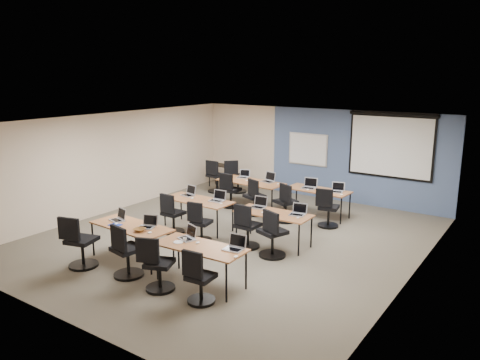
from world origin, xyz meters
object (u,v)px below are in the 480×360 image
Objects in this scene: training_table_front_right at (200,249)px; laptop_4 at (189,193)px; laptop_11 at (337,190)px; utility_table at (221,168)px; task_chair_10 at (286,206)px; task_chair_11 at (327,211)px; training_table_mid_right at (273,215)px; task_chair_0 at (79,246)px; laptop_9 at (269,179)px; whiteboard at (308,149)px; spare_chair_a at (236,179)px; training_table_back_left at (251,183)px; task_chair_8 at (230,193)px; projector_screen at (391,142)px; laptop_5 at (218,198)px; task_chair_4 at (172,217)px; task_chair_1 at (126,255)px; task_chair_5 at (200,225)px; task_chair_2 at (157,268)px; laptop_8 at (243,176)px; laptop_2 at (188,236)px; task_chair_9 at (254,200)px; laptop_7 at (298,212)px; task_chair_7 at (272,237)px; spare_chair_b at (216,179)px; laptop_3 at (235,246)px; laptop_6 at (259,205)px; task_chair_6 at (247,230)px; laptop_0 at (119,217)px; training_table_back_right at (318,191)px; laptop_10 at (309,186)px; laptop_1 at (148,224)px.

training_table_front_right is 5.16× the size of laptop_4.
utility_table is at bearing 148.95° from laptop_11.
task_chair_10 reaches higher than task_chair_11.
training_table_mid_right is 4.08m from task_chair_0.
task_chair_10 reaches higher than laptop_9.
spare_chair_a is (-2.04, -0.89, -1.02)m from whiteboard.
whiteboard is 3.90× the size of laptop_4.
training_table_back_left is 1.90× the size of task_chair_10.
training_table_back_left is 1.94× the size of task_chair_8.
projector_screen is 7.14× the size of laptop_5.
training_table_front_right is 1.72× the size of task_chair_4.
task_chair_11 is at bearing 78.56° from task_chair_1.
task_chair_5 is 3.34m from laptop_9.
spare_chair_a is (-3.28, 5.84, -0.25)m from training_table_front_right.
laptop_8 is (-1.99, 5.65, 0.38)m from task_chair_2.
projector_screen is 6.84m from laptop_2.
laptop_7 is at bearing -11.51° from task_chair_9.
laptop_5 is 0.33× the size of spare_chair_a.
task_chair_2 is 0.96× the size of task_chair_7.
spare_chair_b is (-3.82, 5.45, -0.25)m from training_table_front_right.
task_chair_11 is 5.04m from utility_table.
task_chair_5 reaches higher than training_table_back_left.
projector_screen is 7.19× the size of laptop_3.
laptop_6 is 0.33× the size of task_chair_11.
laptop_6 is 0.80m from task_chair_6.
training_table_front_right is 1.66× the size of task_chair_10.
laptop_3 reaches higher than laptop_4.
task_chair_5 is (-0.92, 2.31, -0.02)m from task_chair_2.
training_table_front_right is 3.00m from laptop_5.
task_chair_6 is 4.95m from spare_chair_b.
laptop_0 reaches higher than training_table_front_right.
whiteboard is at bearing 74.00° from task_chair_2.
spare_chair_b is at bearing 125.39° from laptop_4.
task_chair_8 is at bearing 140.35° from laptop_7.
task_chair_10 is at bearing -114.06° from training_table_back_right.
training_table_back_right is 1.68× the size of task_chair_6.
training_table_back_right is 4.67× the size of laptop_10.
task_chair_6 is 5.67m from utility_table.
laptop_11 reaches higher than task_chair_5.
task_chair_9 is at bearing 80.13° from task_chair_2.
laptop_0 is 4.28m from task_chair_10.
laptop_11 is (-0.12, 4.77, -0.00)m from laptop_3.
task_chair_10 is at bearing 55.79° from laptop_1.
task_chair_8 is (0.00, 1.74, -0.38)m from laptop_4.
laptop_3 is 5.12m from task_chair_8.
task_chair_7 reaches higher than task_chair_11.
task_chair_1 is at bearing -90.83° from whiteboard.
laptop_0 is at bearing -132.66° from laptop_6.
task_chair_0 reaches higher than laptop_2.
training_table_back_left is 5.91× the size of laptop_4.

